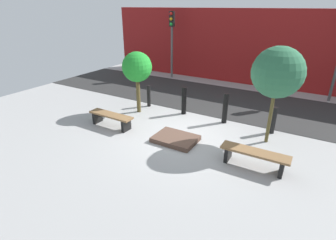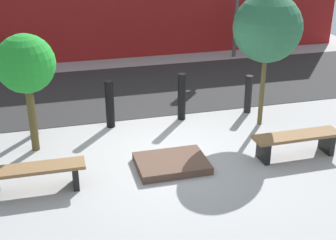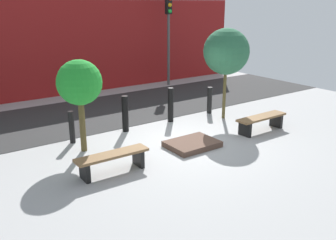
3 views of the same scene
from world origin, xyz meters
name	(u,v)px [view 3 (image 3 of 3)]	position (x,y,z in m)	size (l,w,h in m)	color
ground_plane	(181,141)	(0.00, 0.00, 0.00)	(18.00, 18.00, 0.00)	#989898
road_strip	(115,109)	(0.00, 3.90, 0.01)	(18.00, 4.04, 0.01)	#292929
building_facade	(75,47)	(0.00, 7.24, 1.87)	(16.20, 0.50, 3.74)	maroon
bench_left	(112,159)	(-2.44, -0.69, 0.33)	(1.68, 0.42, 0.46)	black
bench_right	(261,120)	(2.44, -0.69, 0.33)	(1.74, 0.44, 0.46)	black
planter_bed	(192,144)	(0.00, -0.49, 0.07)	(1.30, 0.98, 0.15)	brown
tree_behind_left_bench	(79,83)	(-2.44, 0.91, 1.76)	(1.12, 1.12, 2.34)	#4F4323
tree_behind_right_bench	(226,52)	(2.44, 0.91, 2.17)	(1.44, 1.44, 2.90)	brown
bollard_far_left	(72,127)	(-2.46, 1.63, 0.44)	(0.15, 0.15, 0.89)	black
bollard_left	(125,114)	(-0.82, 1.63, 0.53)	(0.19, 0.19, 1.07)	black
bollard_center	(171,105)	(0.82, 1.63, 0.55)	(0.18, 0.18, 1.09)	black
bollard_right	(210,100)	(2.46, 1.63, 0.45)	(0.17, 0.17, 0.91)	black
traffic_light_mid_west	(169,25)	(4.00, 6.21, 2.69)	(0.28, 0.27, 3.92)	#494949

